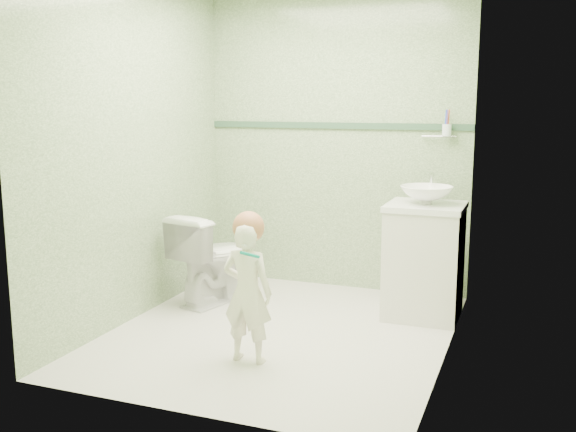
% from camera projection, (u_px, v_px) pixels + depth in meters
% --- Properties ---
extents(ground, '(2.50, 2.50, 0.00)m').
position_uv_depth(ground, '(280.00, 333.00, 4.45)').
color(ground, beige).
rests_on(ground, ground).
extents(room_shell, '(2.50, 2.54, 2.40)m').
position_uv_depth(room_shell, '(280.00, 156.00, 4.24)').
color(room_shell, gray).
rests_on(room_shell, ground).
extents(trim_stripe, '(2.20, 0.02, 0.05)m').
position_uv_depth(trim_stripe, '(335.00, 126.00, 5.35)').
color(trim_stripe, '#33553D').
rests_on(trim_stripe, room_shell).
extents(vanity, '(0.52, 0.50, 0.80)m').
position_uv_depth(vanity, '(424.00, 263.00, 4.73)').
color(vanity, silver).
rests_on(vanity, ground).
extents(counter, '(0.54, 0.52, 0.04)m').
position_uv_depth(counter, '(426.00, 207.00, 4.65)').
color(counter, white).
rests_on(counter, vanity).
extents(basin, '(0.37, 0.37, 0.13)m').
position_uv_depth(basin, '(426.00, 195.00, 4.64)').
color(basin, white).
rests_on(basin, counter).
extents(faucet, '(0.03, 0.13, 0.18)m').
position_uv_depth(faucet, '(431.00, 181.00, 4.80)').
color(faucet, silver).
rests_on(faucet, counter).
extents(cup_holder, '(0.26, 0.07, 0.21)m').
position_uv_depth(cup_holder, '(446.00, 130.00, 4.99)').
color(cup_holder, silver).
rests_on(cup_holder, room_shell).
extents(toilet, '(0.56, 0.77, 0.71)m').
position_uv_depth(toilet, '(213.00, 258.00, 5.08)').
color(toilet, white).
rests_on(toilet, ground).
extents(toddler, '(0.31, 0.21, 0.85)m').
position_uv_depth(toddler, '(247.00, 293.00, 3.90)').
color(toddler, white).
rests_on(toddler, ground).
extents(hair_cap, '(0.19, 0.19, 0.19)m').
position_uv_depth(hair_cap, '(248.00, 227.00, 3.85)').
color(hair_cap, '#B46C47').
rests_on(hair_cap, toddler).
extents(teal_toothbrush, '(0.11, 0.13, 0.08)m').
position_uv_depth(teal_toothbrush, '(249.00, 254.00, 3.71)').
color(teal_toothbrush, '#038576').
rests_on(teal_toothbrush, toddler).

